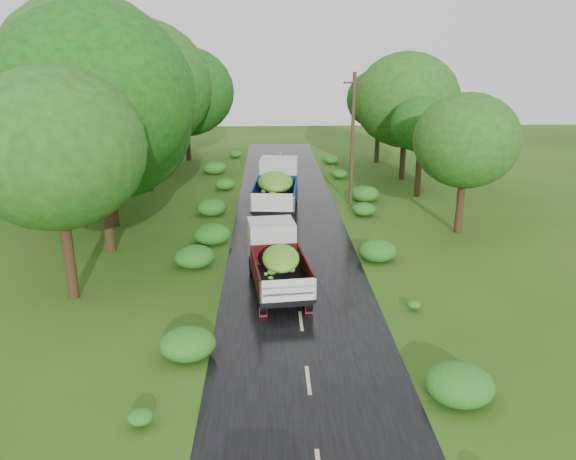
{
  "coord_description": "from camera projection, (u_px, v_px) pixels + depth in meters",
  "views": [
    {
      "loc": [
        -1.17,
        -15.28,
        10.0
      ],
      "look_at": [
        -0.28,
        10.08,
        1.7
      ],
      "focal_mm": 35.0,
      "sensor_mm": 36.0,
      "label": 1
    }
  ],
  "objects": [
    {
      "name": "truck_near",
      "position": [
        277.0,
        258.0,
        23.99
      ],
      "size": [
        2.78,
        6.17,
        2.51
      ],
      "rotation": [
        0.0,
        0.0,
        0.12
      ],
      "color": "black",
      "rests_on": "ground"
    },
    {
      "name": "trees_right",
      "position": [
        411.0,
        111.0,
        40.7
      ],
      "size": [
        4.45,
        23.74,
        7.95
      ],
      "color": "black",
      "rests_on": "ground"
    },
    {
      "name": "shrubs",
      "position": [
        291.0,
        231.0,
        30.85
      ],
      "size": [
        11.9,
        44.0,
        0.7
      ],
      "color": "#196B1A",
      "rests_on": "ground"
    },
    {
      "name": "road",
      "position": [
        299.0,
        310.0,
        22.41
      ],
      "size": [
        6.5,
        80.0,
        0.02
      ],
      "primitive_type": "cube",
      "color": "black",
      "rests_on": "ground"
    },
    {
      "name": "truck_far",
      "position": [
        277.0,
        185.0,
        35.5
      ],
      "size": [
        3.09,
        7.28,
        2.98
      ],
      "rotation": [
        0.0,
        0.0,
        -0.09
      ],
      "color": "black",
      "rests_on": "ground"
    },
    {
      "name": "trees_left",
      "position": [
        124.0,
        98.0,
        36.03
      ],
      "size": [
        8.04,
        33.96,
        10.27
      ],
      "color": "black",
      "rests_on": "ground"
    },
    {
      "name": "ground",
      "position": [
        308.0,
        380.0,
        17.66
      ],
      "size": [
        120.0,
        120.0,
        0.0
      ],
      "primitive_type": "plane",
      "color": "#20450E",
      "rests_on": "ground"
    },
    {
      "name": "utility_pole",
      "position": [
        352.0,
        138.0,
        36.13
      ],
      "size": [
        1.44,
        0.62,
        8.53
      ],
      "rotation": [
        0.0,
        0.0,
        0.35
      ],
      "color": "#382616",
      "rests_on": "ground"
    },
    {
      "name": "road_lines",
      "position": [
        298.0,
        299.0,
        23.35
      ],
      "size": [
        0.12,
        69.6,
        0.0
      ],
      "color": "#BFB78C",
      "rests_on": "road"
    }
  ]
}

